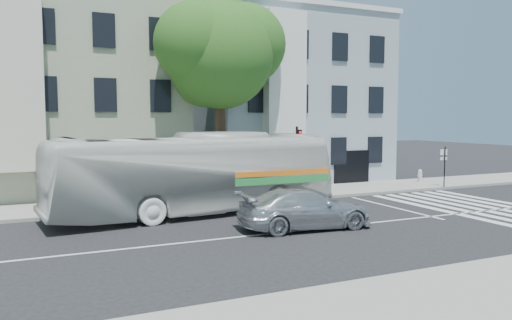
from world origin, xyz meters
TOP-DOWN VIEW (x-y plane):
  - ground at (0.00, 0.00)m, footprint 120.00×120.00m
  - sidewalk_far at (0.00, 8.00)m, footprint 80.00×4.00m
  - sidewalk_near at (0.00, -8.00)m, footprint 80.00×4.00m
  - building_left at (-7.00, 15.00)m, footprint 12.00×10.00m
  - building_right at (7.00, 15.00)m, footprint 12.00×10.00m
  - street_tree at (0.06, 8.74)m, footprint 7.30×5.90m
  - bus at (-2.51, 4.81)m, footprint 4.48×13.21m
  - sedan at (0.39, 0.25)m, footprint 2.55×5.38m
  - hedge at (-1.70, 6.48)m, footprint 8.47×2.75m
  - traffic_signal at (3.91, 7.16)m, footprint 0.40×0.52m
  - fire_hydrant at (13.63, 8.44)m, footprint 0.46×0.32m
  - far_sign_pole at (13.35, 6.14)m, footprint 0.43×0.21m

SIDE VIEW (x-z plane):
  - ground at x=0.00m, z-range 0.00..0.00m
  - sidewalk_far at x=0.00m, z-range 0.00..0.15m
  - sidewalk_near at x=0.00m, z-range 0.00..0.15m
  - hedge at x=-1.70m, z-range 0.15..0.85m
  - fire_hydrant at x=13.63m, z-range 0.16..0.97m
  - sedan at x=0.39m, z-range 0.00..1.51m
  - far_sign_pole at x=13.35m, z-range 0.48..2.88m
  - bus at x=-2.51m, z-range 0.00..3.61m
  - traffic_signal at x=3.91m, z-range 0.55..4.35m
  - building_left at x=-7.00m, z-range 0.00..11.00m
  - building_right at x=7.00m, z-range 0.00..11.00m
  - street_tree at x=0.06m, z-range 2.28..13.38m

